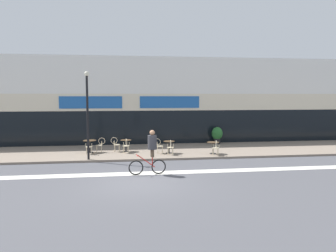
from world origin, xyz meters
name	(u,v)px	position (x,y,z in m)	size (l,w,h in m)	color
ground_plane	(138,183)	(0.00, 0.00, 0.00)	(120.00, 120.00, 0.00)	#4C4C51
sidewalk_slab	(133,152)	(0.00, 7.25, 0.06)	(40.00, 5.50, 0.12)	gray
storefront_facade	(130,101)	(0.00, 11.97, 3.16)	(40.00, 4.06, 6.35)	silver
bike_lane_stripe	(137,174)	(0.00, 1.65, 0.00)	(36.00, 0.70, 0.01)	silver
bistro_table_0	(90,144)	(-2.61, 6.97, 0.67)	(0.79, 0.79, 0.76)	black
bistro_table_1	(126,143)	(-0.42, 7.05, 0.64)	(0.67, 0.67, 0.73)	black
bistro_table_2	(169,145)	(2.16, 6.08, 0.64)	(0.67, 0.67, 0.74)	black
bistro_table_3	(213,145)	(4.73, 5.51, 0.63)	(0.72, 0.72, 0.71)	black
cafe_chair_0_near	(89,146)	(-2.61, 6.34, 0.64)	(0.43, 0.59, 0.90)	beige
cafe_chair_0_side	(100,144)	(-1.99, 6.98, 0.64)	(0.60, 0.44, 0.90)	beige
cafe_chair_1_near	(126,145)	(-0.41, 6.43, 0.64)	(0.46, 0.60, 0.90)	beige
cafe_chair_1_side	(116,143)	(-1.05, 7.06, 0.64)	(0.59, 0.44, 0.90)	beige
cafe_chair_2_near	(171,146)	(2.15, 5.46, 0.64)	(0.42, 0.58, 0.90)	beige
cafe_chair_2_side	(159,145)	(1.53, 6.09, 0.64)	(0.59, 0.42, 0.90)	beige
cafe_chair_3_near	(216,147)	(4.72, 4.88, 0.64)	(0.44, 0.59, 0.90)	beige
planter_pot	(217,135)	(6.14, 9.44, 0.79)	(0.78, 0.78, 1.22)	#232326
lamp_post	(87,109)	(-2.48, 4.78, 2.90)	(0.26, 0.26, 4.76)	black
cyclist_0	(151,149)	(0.65, 1.42, 1.17)	(1.72, 0.51, 2.04)	black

